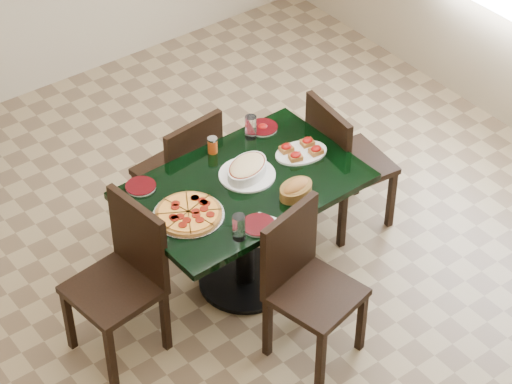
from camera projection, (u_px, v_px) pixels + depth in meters
floor at (253, 303)px, 5.77m from camera, size 5.50×5.50×0.00m
main_table at (244, 209)px, 5.54m from camera, size 1.31×0.87×0.75m
chair_far at (184, 169)px, 5.94m from camera, size 0.45×0.45×0.88m
chair_near at (304, 278)px, 5.21m from camera, size 0.50×0.50×0.90m
chair_right at (341, 159)px, 5.98m from camera, size 0.47×0.47×0.91m
chair_left at (125, 272)px, 5.23m from camera, size 0.48×0.48×0.92m
pepperoni_pizza at (188, 214)px, 5.20m from camera, size 0.38×0.38×0.04m
lasagna_casserole at (247, 169)px, 5.45m from camera, size 0.33×0.31×0.09m
bread_basket at (296, 189)px, 5.32m from camera, size 0.23×0.18×0.09m
bruschetta_platter at (301, 151)px, 5.61m from camera, size 0.35×0.28×0.05m
side_plate_near at (258, 225)px, 5.15m from camera, size 0.18×0.18×0.02m
side_plate_far_r at (263, 127)px, 5.81m from camera, size 0.18×0.18×0.03m
side_plate_far_l at (141, 186)px, 5.39m from camera, size 0.17×0.17×0.02m
napkin_setting at (265, 224)px, 5.16m from camera, size 0.19×0.19×0.01m
water_glass_a at (251, 127)px, 5.70m from camera, size 0.07×0.07×0.14m
water_glass_b at (239, 227)px, 5.04m from camera, size 0.07×0.07×0.15m
pepper_shaker at (213, 145)px, 5.61m from camera, size 0.06×0.06×0.10m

